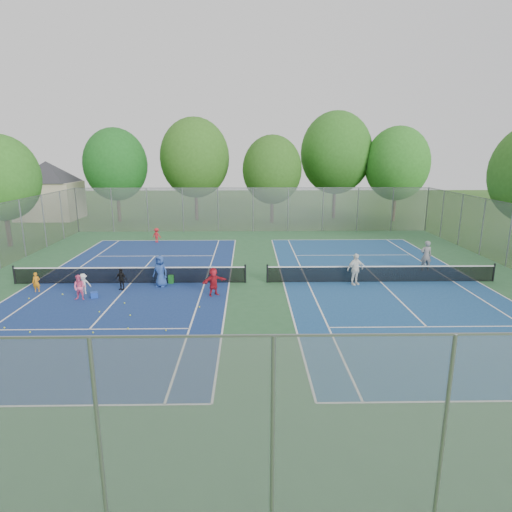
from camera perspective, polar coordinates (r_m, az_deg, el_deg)
The scene contains 37 objects.
ground at distance 23.98m, azimuth 0.04°, elevation -3.58°, with size 120.00×120.00×0.00m, color #2C571B.
court_pad at distance 23.98m, azimuth 0.04°, elevation -3.57°, with size 32.00×32.00×0.01m, color #2C5E35.
court_left at distance 24.85m, azimuth -16.34°, elevation -3.49°, with size 10.97×23.77×0.01m, color navy.
court_right at distance 25.10m, azimuth 16.26°, elevation -3.32°, with size 10.97×23.77×0.01m, color navy.
net_left at distance 24.73m, azimuth -16.41°, elevation -2.52°, with size 12.87×0.10×0.91m, color black.
net_right at distance 24.98m, azimuth 16.33°, elevation -2.36°, with size 12.87×0.10×0.91m, color black.
fence_north at distance 39.23m, azimuth -0.40°, elevation 6.17°, with size 32.00×0.10×4.00m, color gray.
fence_south at distance 8.59m, azimuth 2.23°, elevation -22.81°, with size 32.00×0.10×4.00m, color gray.
house at distance 51.70m, azimuth -26.04°, elevation 9.09°, with size 11.03×11.03×7.30m.
tree_nw at distance 46.92m, azimuth -18.22°, elevation 11.51°, with size 6.40×6.40×9.58m.
tree_nl at distance 46.24m, azimuth -8.16°, elevation 12.82°, with size 7.20×7.20×10.69m.
tree_nc at distance 44.00m, azimuth 2.17°, elevation 11.41°, with size 6.00×6.00×8.85m.
tree_nr at distance 47.84m, azimuth 10.62°, elevation 13.35°, with size 7.60×7.60×11.42m.
tree_ne at distance 47.49m, azimuth 18.31°, elevation 11.61°, with size 6.60×6.60×9.77m.
tree_side_w at distance 37.82m, azimuth -30.85°, elevation 8.93°, with size 5.60×5.60×8.47m.
ball_crate at distance 23.01m, azimuth -20.76°, elevation -4.88°, with size 0.34×0.34×0.29m, color #173EB3.
ball_hopper at distance 24.23m, azimuth -11.25°, elevation -3.07°, with size 0.25×0.25×0.49m, color #268B2D.
student_a at distance 25.03m, azimuth -27.24°, elevation -3.15°, with size 0.38×0.25×1.05m, color orange.
student_b at distance 22.78m, azimuth -22.45°, elevation -3.91°, with size 0.62×0.48×1.28m, color pink.
student_c at distance 23.64m, azimuth -22.01°, elevation -3.48°, with size 0.71×0.41×1.09m, color silver.
student_d at distance 23.70m, azimuth -17.53°, elevation -2.97°, with size 0.68×0.28×1.17m, color black.
student_e at distance 23.64m, azimuth -12.63°, elevation -2.00°, with size 0.84×0.55×1.73m, color #26458D.
student_f at distance 21.77m, azimuth -5.68°, elevation -3.44°, with size 1.36×0.43×1.47m, color #B41926.
child_far_baseline at distance 35.46m, azimuth -13.09°, elevation 2.71°, with size 0.76×0.44×1.18m, color red.
instructor at distance 28.23m, azimuth 21.73°, elevation 0.04°, with size 0.68×0.45×1.87m, color gray.
teen_court_b at distance 23.99m, azimuth 13.08°, elevation -1.74°, with size 1.04×0.43×1.77m, color white.
tennis_ball_0 at distance 21.63m, azimuth -17.12°, elevation -6.06°, with size 0.07×0.07×0.07m, color #A9CD2F.
tennis_ball_1 at distance 18.67m, azimuth -20.91°, elevation -9.56°, with size 0.07×0.07×0.07m, color #C7E234.
tennis_ball_2 at distance 20.72m, azimuth -30.52°, elevation -8.29°, with size 0.07×0.07×0.07m, color #CBDD33.
tennis_ball_3 at distance 24.03m, azimuth -24.39°, elevation -4.72°, with size 0.07×0.07×0.07m, color #CDEF37.
tennis_ball_4 at distance 19.75m, azimuth -27.90°, elevation -9.01°, with size 0.07×0.07×0.07m, color #D1F338.
tennis_ball_5 at distance 18.61m, azimuth -16.69°, elevation -9.29°, with size 0.07×0.07×0.07m, color #C4D631.
tennis_ball_7 at distance 24.11m, azimuth -28.02°, elevation -5.06°, with size 0.07×0.07×0.07m, color #D0DF33.
tennis_ball_8 at distance 20.01m, azimuth -16.43°, elevation -7.63°, with size 0.07×0.07×0.07m, color #C1E635.
tennis_ball_9 at distance 20.36m, azimuth -7.56°, elevation -6.80°, with size 0.07×0.07×0.07m, color gold.
tennis_ball_10 at distance 18.05m, azimuth -11.92°, elevation -9.72°, with size 0.07×0.07×0.07m, color gold.
tennis_ball_11 at distance 20.87m, azimuth -20.16°, elevation -7.03°, with size 0.07×0.07×0.07m, color #B7DF34.
Camera 1 is at (-0.43, -22.90, 7.11)m, focal length 30.00 mm.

